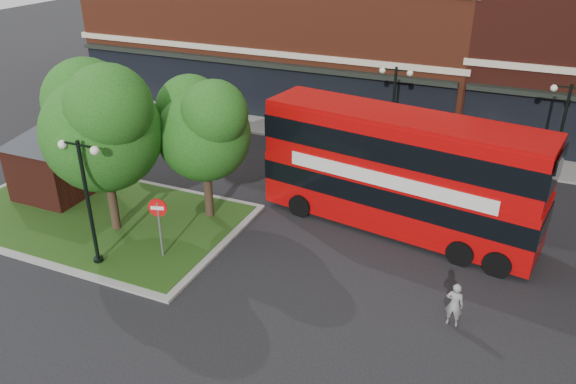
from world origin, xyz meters
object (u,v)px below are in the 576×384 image
at_px(car_silver, 371,143).
at_px(woman, 454,304).
at_px(bus, 400,165).
at_px(car_white, 489,150).

bearing_deg(car_silver, woman, -155.77).
bearing_deg(bus, car_silver, 122.51).
height_order(car_silver, car_white, car_silver).
distance_m(bus, car_silver, 7.98).
height_order(woman, car_silver, woman).
bearing_deg(car_white, bus, 156.42).
xyz_separation_m(woman, car_silver, (-6.27, 12.50, -0.03)).
bearing_deg(bus, car_white, 80.52).
xyz_separation_m(car_silver, car_white, (5.95, 1.50, -0.00)).
height_order(bus, car_silver, bus).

